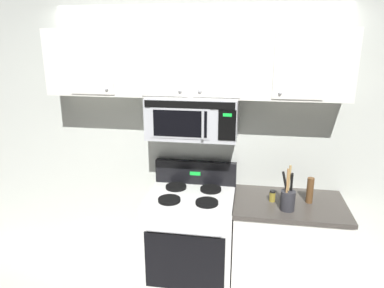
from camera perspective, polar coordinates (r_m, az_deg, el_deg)
back_wall at (r=3.36m, az=0.83°, el=1.43°), size 5.20×0.10×2.70m
stove_range at (r=3.38m, az=-0.19°, el=-14.82°), size 0.76×0.69×1.12m
over_range_microwave at (r=3.07m, az=0.15°, el=4.30°), size 0.76×0.43×0.35m
upper_cabinets at (r=3.04m, az=0.26°, el=12.74°), size 2.50×0.36×0.55m
counter_segment at (r=3.38m, az=14.60°, el=-15.76°), size 0.93×0.65×0.90m
utensil_crock_charcoal at (r=2.98m, az=14.95°, el=-8.29°), size 0.12×0.12×0.37m
salt_shaker at (r=3.28m, az=18.04°, el=-7.16°), size 0.04×0.04×0.11m
pepper_mill at (r=3.16m, az=18.21°, el=-7.00°), size 0.06×0.06×0.22m
spice_jar at (r=3.12m, az=12.63°, el=-8.04°), size 0.05×0.05×0.10m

